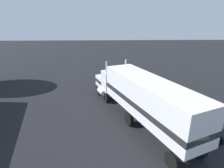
{
  "coord_description": "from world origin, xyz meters",
  "views": [
    {
      "loc": [
        -18.84,
        0.98,
        8.5
      ],
      "look_at": [
        0.42,
        0.25,
        1.6
      ],
      "focal_mm": 29.2,
      "sensor_mm": 36.0,
      "label": 1
    }
  ],
  "objects": [
    {
      "name": "ground_plane",
      "position": [
        0.0,
        0.0,
        0.0
      ],
      "size": [
        120.0,
        120.0,
        0.0
      ],
      "primitive_type": "plane",
      "color": "black"
    },
    {
      "name": "lane_stripe_near",
      "position": [
        -3.84,
        -3.5,
        0.01
      ],
      "size": [
        4.18,
        1.7,
        0.01
      ],
      "primitive_type": "cube",
      "rotation": [
        0.0,
        0.0,
        0.36
      ],
      "color": "silver",
      "rests_on": "ground_plane"
    },
    {
      "name": "lane_stripe_mid",
      "position": [
        -1.6,
        -6.15,
        0.01
      ],
      "size": [
        4.16,
        1.75,
        0.01
      ],
      "primitive_type": "cube",
      "rotation": [
        0.0,
        0.0,
        0.37
      ],
      "color": "silver",
      "rests_on": "ground_plane"
    },
    {
      "name": "semi_truck",
      "position": [
        -4.92,
        -1.93,
        2.52
      ],
      "size": [
        14.03,
        7.73,
        4.5
      ],
      "color": "white",
      "rests_on": "ground_plane"
    },
    {
      "name": "person_bystander",
      "position": [
        -3.97,
        -4.73,
        0.89
      ],
      "size": [
        0.38,
        0.48,
        1.63
      ],
      "color": "#2D3347",
      "rests_on": "ground_plane"
    },
    {
      "name": "motorcycle",
      "position": [
        -7.53,
        -6.98,
        0.48
      ],
      "size": [
        2.08,
        0.58,
        1.12
      ],
      "color": "black",
      "rests_on": "ground_plane"
    }
  ]
}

